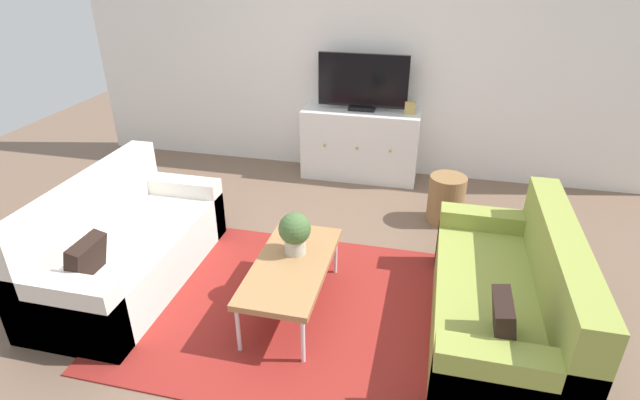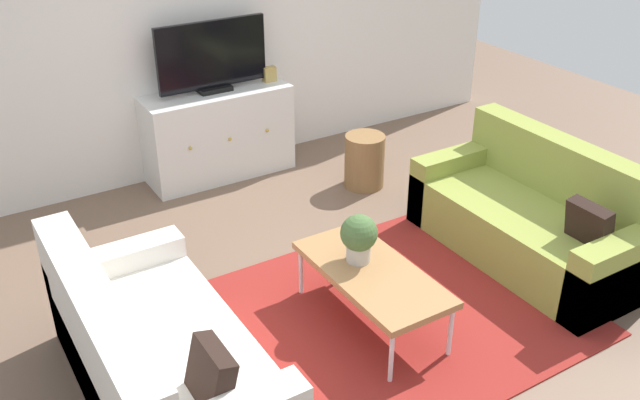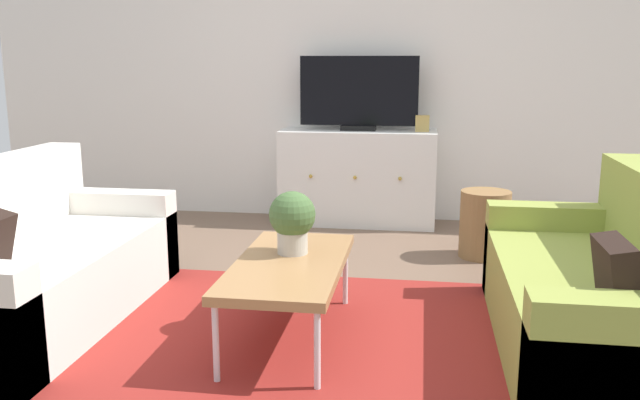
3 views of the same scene
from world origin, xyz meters
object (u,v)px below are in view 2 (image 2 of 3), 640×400
(potted_plant, at_px, (359,236))
(couch_left_side, at_px, (150,364))
(couch_right_side, at_px, (537,220))
(tv_console, at_px, (219,134))
(wicker_basket, at_px, (364,161))
(coffee_table, at_px, (372,274))
(mantel_clock, at_px, (269,74))
(flat_screen_tv, at_px, (212,57))

(potted_plant, bearing_deg, couch_left_side, -176.30)
(couch_right_side, height_order, tv_console, couch_right_side)
(couch_left_side, bearing_deg, wicker_basket, 32.12)
(couch_left_side, xyz_separation_m, wicker_basket, (2.44, 1.53, -0.04))
(tv_console, distance_m, wicker_basket, 1.29)
(coffee_table, bearing_deg, mantel_clock, 76.00)
(mantel_clock, bearing_deg, couch_right_side, -69.76)
(couch_left_side, relative_size, mantel_clock, 13.06)
(wicker_basket, bearing_deg, couch_left_side, -147.88)
(mantel_clock, bearing_deg, couch_left_side, -130.02)
(coffee_table, bearing_deg, couch_left_side, 178.09)
(couch_left_side, height_order, couch_right_side, same)
(couch_left_side, bearing_deg, mantel_clock, 49.98)
(couch_left_side, xyz_separation_m, tv_console, (1.48, 2.37, 0.11))
(potted_plant, distance_m, flat_screen_tv, 2.36)
(coffee_table, bearing_deg, flat_screen_tv, 87.89)
(potted_plant, relative_size, tv_console, 0.25)
(wicker_basket, bearing_deg, potted_plant, -126.29)
(mantel_clock, bearing_deg, wicker_basket, -62.15)
(potted_plant, distance_m, tv_console, 2.29)
(coffee_table, distance_m, wicker_basket, 1.90)
(couch_left_side, height_order, wicker_basket, couch_left_side)
(potted_plant, bearing_deg, coffee_table, -85.72)
(couch_left_side, xyz_separation_m, flat_screen_tv, (1.48, 2.39, 0.79))
(tv_console, bearing_deg, coffee_table, -92.13)
(tv_console, relative_size, mantel_clock, 9.75)
(couch_right_side, bearing_deg, tv_console, 120.33)
(couch_right_side, relative_size, wicker_basket, 3.68)
(potted_plant, height_order, mantel_clock, mantel_clock)
(tv_console, bearing_deg, flat_screen_tv, 90.00)
(coffee_table, height_order, flat_screen_tv, flat_screen_tv)
(mantel_clock, height_order, wicker_basket, mantel_clock)
(coffee_table, xyz_separation_m, potted_plant, (-0.01, 0.14, 0.20))
(flat_screen_tv, relative_size, wicker_basket, 2.07)
(coffee_table, distance_m, potted_plant, 0.24)
(couch_right_side, relative_size, flat_screen_tv, 1.78)
(couch_right_side, height_order, potted_plant, couch_right_side)
(tv_console, xyz_separation_m, wicker_basket, (0.96, -0.84, -0.16))
(flat_screen_tv, bearing_deg, coffee_table, -92.11)
(couch_right_side, distance_m, mantel_clock, 2.59)
(couch_left_side, bearing_deg, tv_console, 58.06)
(coffee_table, xyz_separation_m, tv_console, (0.09, 2.42, 0.02))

